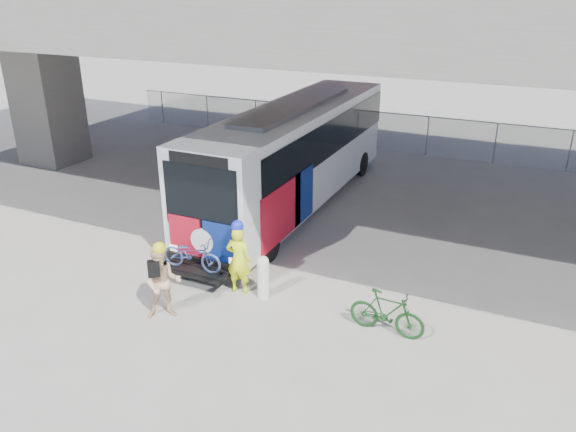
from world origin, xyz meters
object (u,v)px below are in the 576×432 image
Objects in this scene: cyclist_tan at (163,282)px; bike_parked at (387,313)px; bus at (295,148)px; cyclist_hivis at (239,258)px; bollard at (263,275)px.

bike_parked is (5.06, 1.58, -0.40)m from cyclist_tan.
bus is 8.56m from bike_parked.
cyclist_hivis is at bearing 25.49° from cyclist_tan.
cyclist_hivis is (1.27, -6.33, -1.13)m from bus.
bus reaches higher than cyclist_tan.
bus is 6.36× the size of cyclist_hivis.
bus is at bearing 57.03° from cyclist_tan.
bus is at bearing -85.19° from cyclist_hivis.
cyclist_tan is at bearing 53.51° from cyclist_hivis.
bike_parked is at bearing -3.98° from bollard.
cyclist_hivis is 1.02× the size of cyclist_tan.
cyclist_tan is at bearing -134.02° from bollard.
cyclist_tan is at bearing 110.24° from bike_parked.
cyclist_tan is at bearing -88.45° from bus.
bike_parked is at bearing -51.17° from bus.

